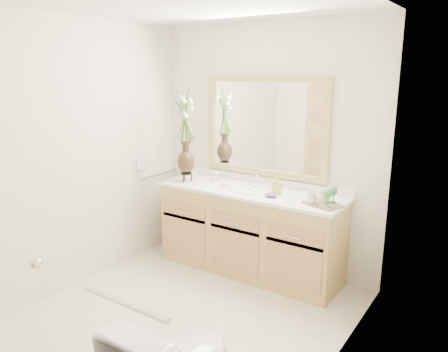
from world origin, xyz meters
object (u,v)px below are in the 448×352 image
Objects in this scene: flower_vase at (185,125)px; soap_bottle at (277,187)px; tumbler at (215,176)px; tray at (323,204)px.

soap_bottle is at bearing 6.07° from flower_vase.
tumbler is 1.25m from tray.
soap_bottle is at bearing -6.36° from tumbler.
tumbler reaches higher than tray.
soap_bottle is 0.50m from tray.
tumbler is 0.29× the size of tray.
flower_vase is at bearing -140.74° from tumbler.
tray is (1.47, 0.02, -0.57)m from flower_vase.
soap_bottle reaches higher than tray.
tumbler is at bearing -171.18° from soap_bottle.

